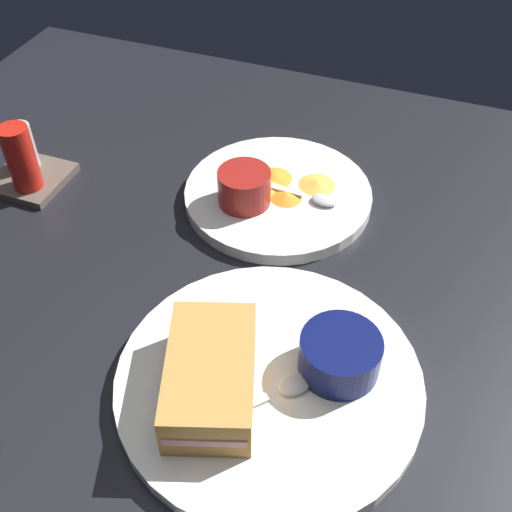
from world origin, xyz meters
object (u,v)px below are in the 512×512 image
(spoon_by_gravy_ramekin, at_px, (314,198))
(sandwich_half_near, at_px, (211,376))
(ramekin_dark_sauce, at_px, (339,356))
(plate_sandwich_main, at_px, (269,382))
(plate_chips_companion, at_px, (276,195))
(spoon_by_dark_ramekin, at_px, (282,390))
(ramekin_light_gravy, at_px, (244,186))
(condiment_caddy, at_px, (25,162))

(spoon_by_gravy_ramekin, bearing_deg, sandwich_half_near, 178.43)
(sandwich_half_near, xyz_separation_m, ramekin_dark_sauce, (0.06, -0.10, -0.00))
(plate_sandwich_main, relative_size, plate_chips_companion, 1.24)
(ramekin_dark_sauce, bearing_deg, plate_chips_companion, 31.26)
(spoon_by_dark_ramekin, relative_size, spoon_by_gravy_ramekin, 0.82)
(plate_sandwich_main, distance_m, ramekin_light_gravy, 0.26)
(plate_sandwich_main, bearing_deg, sandwich_half_near, 126.94)
(plate_chips_companion, distance_m, spoon_by_gravy_ramekin, 0.05)
(spoon_by_dark_ramekin, xyz_separation_m, ramekin_light_gravy, (0.24, 0.13, 0.02))
(ramekin_light_gravy, bearing_deg, spoon_by_gravy_ramekin, -67.68)
(sandwich_half_near, distance_m, ramekin_light_gravy, 0.27)
(spoon_by_dark_ramekin, distance_m, condiment_caddy, 0.45)
(plate_sandwich_main, bearing_deg, spoon_by_gravy_ramekin, 7.75)
(ramekin_dark_sauce, height_order, spoon_by_dark_ramekin, ramekin_dark_sauce)
(condiment_caddy, bearing_deg, plate_sandwich_main, -115.04)
(plate_chips_companion, xyz_separation_m, condiment_caddy, (-0.08, 0.31, 0.03))
(plate_sandwich_main, xyz_separation_m, ramekin_dark_sauce, (0.03, -0.06, 0.03))
(ramekin_light_gravy, bearing_deg, spoon_by_dark_ramekin, -151.59)
(plate_sandwich_main, height_order, spoon_by_gravy_ramekin, spoon_by_gravy_ramekin)
(plate_chips_companion, height_order, ramekin_light_gravy, ramekin_light_gravy)
(ramekin_dark_sauce, relative_size, plate_chips_companion, 0.33)
(plate_chips_companion, xyz_separation_m, spoon_by_gravy_ramekin, (-0.00, -0.05, 0.01))
(spoon_by_gravy_ramekin, bearing_deg, ramekin_light_gravy, 112.32)
(ramekin_light_gravy, bearing_deg, sandwich_half_near, -165.00)
(plate_sandwich_main, xyz_separation_m, spoon_by_gravy_ramekin, (0.26, 0.04, 0.01))
(sandwich_half_near, relative_size, spoon_by_gravy_ramekin, 1.49)
(ramekin_light_gravy, relative_size, condiment_caddy, 0.67)
(spoon_by_dark_ramekin, xyz_separation_m, condiment_caddy, (0.19, 0.41, 0.01))
(sandwich_half_near, height_order, ramekin_dark_sauce, sandwich_half_near)
(plate_sandwich_main, distance_m, spoon_by_gravy_ramekin, 0.26)
(ramekin_dark_sauce, relative_size, condiment_caddy, 0.80)
(plate_sandwich_main, height_order, spoon_by_dark_ramekin, spoon_by_dark_ramekin)
(spoon_by_dark_ramekin, height_order, plate_chips_companion, spoon_by_dark_ramekin)
(ramekin_light_gravy, relative_size, spoon_by_gravy_ramekin, 0.64)
(plate_chips_companion, xyz_separation_m, ramekin_light_gravy, (-0.03, 0.03, 0.03))
(sandwich_half_near, relative_size, spoon_by_dark_ramekin, 1.82)
(spoon_by_dark_ramekin, distance_m, ramekin_light_gravy, 0.27)
(condiment_caddy, bearing_deg, plate_chips_companion, -75.29)
(ramekin_dark_sauce, bearing_deg, plate_sandwich_main, 117.94)
(ramekin_dark_sauce, bearing_deg, condiment_caddy, 71.20)
(plate_sandwich_main, bearing_deg, spoon_by_dark_ramekin, -125.94)
(sandwich_half_near, xyz_separation_m, spoon_by_dark_ramekin, (0.02, -0.06, -0.02))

